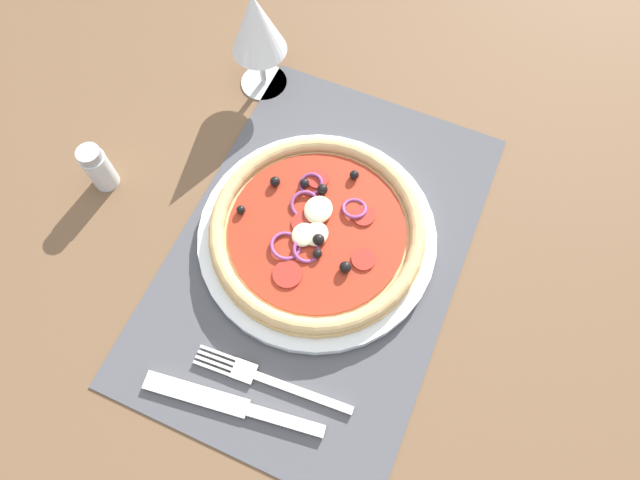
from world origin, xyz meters
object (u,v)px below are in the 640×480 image
plate (317,236)px  pepper_shaker (98,168)px  pizza (317,229)px  knife (231,405)px  wine_glass (256,27)px  fork (264,379)px

plate → pepper_shaker: (-3.16, 27.89, 2.20)cm
pizza → knife: (-21.49, 0.52, -2.14)cm
pizza → pepper_shaker: 28.05cm
wine_glass → knife: bearing=-158.6°
plate → wine_glass: 26.89cm
pizza → fork: 17.86cm
plate → pizza: bearing=50.1°
fork → wine_glass: bearing=-67.8°
pepper_shaker → knife: bearing=-123.8°
plate → knife: size_ratio=1.42×
knife → pepper_shaker: pepper_shaker is taller
plate → pizza: pizza is taller
knife → plate: bearing=-99.2°
fork → knife: bearing=58.6°
plate → pepper_shaker: size_ratio=4.24×
plate → pizza: size_ratio=1.12×
plate → pizza: 1.74cm
knife → pepper_shaker: bearing=-41.6°
knife → pepper_shaker: (18.31, 27.34, 2.60)cm
plate → pepper_shaker: 28.15cm
pizza → fork: bearing=-175.2°
plate → knife: plate is taller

